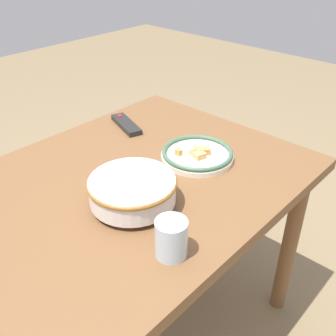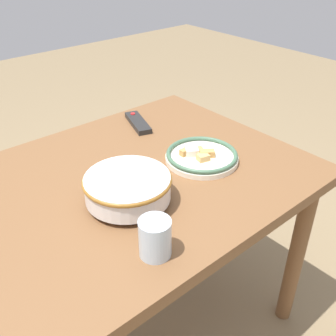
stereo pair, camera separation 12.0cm
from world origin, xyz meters
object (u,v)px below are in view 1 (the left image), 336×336
Objects in this scene: noodle_bowl at (132,190)px; food_plate at (197,154)px; drinking_glass at (171,238)px; tv_remote at (126,124)px.

food_plate is at bearing 4.98° from noodle_bowl.
tv_remote is at bearing 56.41° from drinking_glass.
tv_remote is 1.94× the size of drinking_glass.
drinking_glass reaches higher than food_plate.
tv_remote is (0.32, 0.38, -0.04)m from noodle_bowl.
food_plate is at bearing 31.34° from drinking_glass.
noodle_bowl is at bearing -175.02° from food_plate.
drinking_glass is (-0.40, -0.60, 0.04)m from tv_remote.
food_plate is at bearing -71.79° from tv_remote.
tv_remote is at bearing 49.99° from noodle_bowl.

